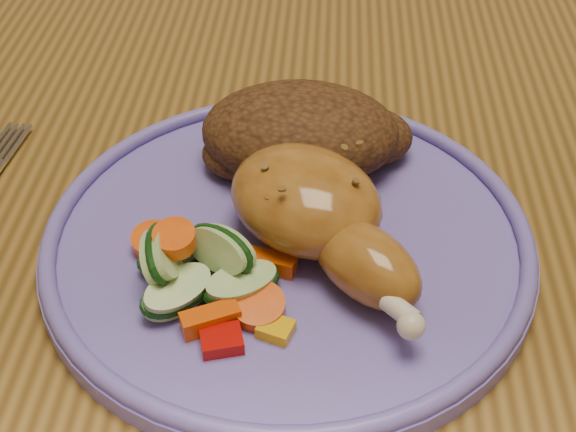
% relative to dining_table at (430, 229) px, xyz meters
% --- Properties ---
extents(dining_table, '(0.90, 1.40, 0.75)m').
position_rel_dining_table_xyz_m(dining_table, '(0.00, 0.00, 0.00)').
color(dining_table, brown).
rests_on(dining_table, ground).
extents(chair_far, '(0.42, 0.42, 0.91)m').
position_rel_dining_table_xyz_m(chair_far, '(0.00, 0.63, -0.17)').
color(chair_far, '#4C2D16').
rests_on(chair_far, ground).
extents(plate, '(0.28, 0.28, 0.01)m').
position_rel_dining_table_xyz_m(plate, '(-0.10, -0.12, 0.09)').
color(plate, '#6456AF').
rests_on(plate, dining_table).
extents(plate_rim, '(0.28, 0.28, 0.01)m').
position_rel_dining_table_xyz_m(plate_rim, '(-0.10, -0.12, 0.10)').
color(plate_rim, '#6456AF').
rests_on(plate_rim, plate).
extents(chicken_leg, '(0.13, 0.15, 0.05)m').
position_rel_dining_table_xyz_m(chicken_leg, '(-0.08, -0.13, 0.12)').
color(chicken_leg, '#9F6421').
rests_on(chicken_leg, plate).
extents(rice_pilaf, '(0.13, 0.09, 0.05)m').
position_rel_dining_table_xyz_m(rice_pilaf, '(-0.10, -0.05, 0.12)').
color(rice_pilaf, '#4D2C13').
rests_on(rice_pilaf, plate).
extents(vegetable_pile, '(0.10, 0.10, 0.04)m').
position_rel_dining_table_xyz_m(vegetable_pile, '(-0.15, -0.16, 0.11)').
color(vegetable_pile, '#A50A05').
rests_on(vegetable_pile, plate).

